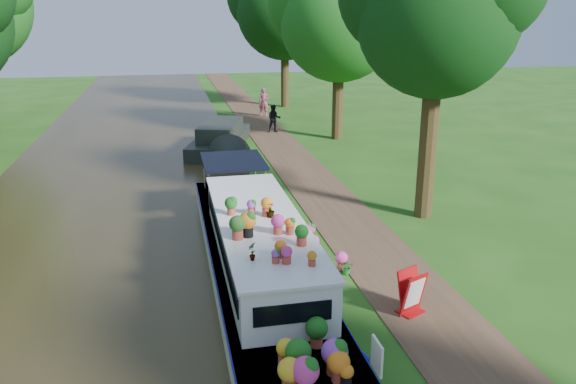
{
  "coord_description": "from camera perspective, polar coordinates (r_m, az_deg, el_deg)",
  "views": [
    {
      "loc": [
        -4.14,
        -12.97,
        6.34
      ],
      "look_at": [
        -0.83,
        2.46,
        1.3
      ],
      "focal_mm": 35.0,
      "sensor_mm": 36.0,
      "label": 1
    }
  ],
  "objects": [
    {
      "name": "pedestrian_dark",
      "position": [
        31.19,
        -1.43,
        7.46
      ],
      "size": [
        0.8,
        0.66,
        1.52
      ],
      "primitive_type": "imported",
      "rotation": [
        0.0,
        0.0,
        -0.12
      ],
      "color": "black",
      "rests_on": "towpath"
    },
    {
      "name": "sandwich_board",
      "position": [
        12.76,
        12.44,
        -10.13
      ],
      "size": [
        0.68,
        0.71,
        0.98
      ],
      "rotation": [
        0.0,
        0.0,
        0.42
      ],
      "color": "#A80C0F",
      "rests_on": "towpath"
    },
    {
      "name": "pedestrian_pink",
      "position": [
        36.26,
        -2.47,
        9.12
      ],
      "size": [
        0.74,
        0.57,
        1.8
      ],
      "primitive_type": "imported",
      "rotation": [
        0.0,
        0.0,
        -0.23
      ],
      "color": "#C04F96",
      "rests_on": "towpath"
    },
    {
      "name": "canal_water",
      "position": [
        14.55,
        -18.42,
        -9.06
      ],
      "size": [
        10.0,
        100.0,
        0.02
      ],
      "primitive_type": "cube",
      "color": "#2C2613",
      "rests_on": "ground"
    },
    {
      "name": "tree_near_mid",
      "position": [
        29.34,
        5.23,
        17.83
      ],
      "size": [
        6.9,
        6.6,
        9.4
      ],
      "color": "#332511",
      "rests_on": "ground"
    },
    {
      "name": "second_boat",
      "position": [
        27.32,
        -6.85,
        5.37
      ],
      "size": [
        3.77,
        7.47,
        1.37
      ],
      "rotation": [
        0.0,
        0.0,
        -0.3
      ],
      "color": "#222723",
      "rests_on": "canal_water"
    },
    {
      "name": "tree_near_far",
      "position": [
        39.9,
        -0.38,
        18.73
      ],
      "size": [
        7.59,
        7.26,
        10.3
      ],
      "color": "#332511",
      "rests_on": "ground"
    },
    {
      "name": "tree_near_overhang",
      "position": [
        17.89,
        14.94,
        17.99
      ],
      "size": [
        5.52,
        5.28,
        8.99
      ],
      "color": "#332511",
      "rests_on": "ground"
    },
    {
      "name": "plant_boat",
      "position": [
        13.21,
        -2.81,
        -6.85
      ],
      "size": [
        2.29,
        13.52,
        2.22
      ],
      "color": "white",
      "rests_on": "canal_water"
    },
    {
      "name": "verge_plant",
      "position": [
        14.44,
        6.02,
        -7.59
      ],
      "size": [
        0.42,
        0.39,
        0.39
      ],
      "primitive_type": "imported",
      "rotation": [
        0.0,
        0.0,
        -0.31
      ],
      "color": "#227229",
      "rests_on": "ground"
    },
    {
      "name": "towpath",
      "position": [
        15.38,
        9.42,
        -6.82
      ],
      "size": [
        2.2,
        100.0,
        0.03
      ],
      "primitive_type": "cube",
      "color": "#4A3422",
      "rests_on": "ground"
    },
    {
      "name": "ground",
      "position": [
        15.01,
        5.11,
        -7.34
      ],
      "size": [
        100.0,
        100.0,
        0.0
      ],
      "primitive_type": "plane",
      "color": "#1F4E13",
      "rests_on": "ground"
    }
  ]
}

